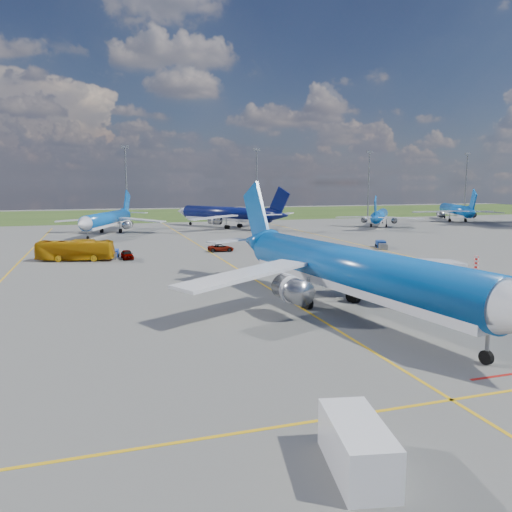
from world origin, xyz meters
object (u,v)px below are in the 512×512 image
object	(u,v)px
apron_bus	(75,250)
baggage_tug_c	(113,254)
bg_jet_nnw	(108,234)
service_car_b	(221,248)
uld_container	(446,301)
service_van	(357,447)
baggage_tug_w	(312,258)
bg_jet_ene	(455,221)
baggage_tug_e	(382,245)
service_car_a	(127,255)
warning_post	(476,268)
main_airliner	(349,312)
service_car_c	(282,255)
bg_jet_n	(226,228)
bg_jet_ne	(379,226)

from	to	relation	value
apron_bus	baggage_tug_c	size ratio (longest dim) A/B	2.25
bg_jet_nnw	service_car_b	bearing A→B (deg)	-44.42
uld_container	service_van	distance (m)	29.64
apron_bus	service_car_b	bearing A→B (deg)	-68.06
bg_jet_nnw	baggage_tug_w	distance (m)	60.83
bg_jet_ene	service_van	world-z (taller)	bg_jet_ene
service_van	baggage_tug_e	size ratio (longest dim) A/B	0.87
service_van	service_car_a	world-z (taller)	service_van
apron_bus	baggage_tug_w	xyz separation A→B (m)	(34.48, -12.09, -1.06)
bg_jet_nnw	baggage_tug_e	bearing A→B (deg)	-21.62
warning_post	baggage_tug_c	world-z (taller)	warning_post
main_airliner	warning_post	bearing A→B (deg)	13.81
bg_jet_nnw	apron_bus	distance (m)	41.83
main_airliner	uld_container	distance (m)	9.30
service_car_b	apron_bus	bearing A→B (deg)	99.26
service_car_a	baggage_tug_e	size ratio (longest dim) A/B	0.75
service_van	baggage_tug_c	size ratio (longest dim) A/B	0.94
bg_jet_nnw	baggage_tug_c	size ratio (longest dim) A/B	7.24
uld_container	service_car_b	size ratio (longest dim) A/B	0.50
service_car_a	service_car_b	size ratio (longest dim) A/B	0.92
service_car_a	baggage_tug_w	bearing A→B (deg)	-27.13
apron_bus	service_car_c	xyz separation A→B (m)	(30.83, -8.41, -0.90)
service_car_b	bg_jet_n	bearing A→B (deg)	-13.78
bg_jet_n	uld_container	bearing A→B (deg)	55.32
warning_post	bg_jet_ene	xyz separation A→B (m)	(62.46, 80.32, -1.50)
uld_container	baggage_tug_c	distance (m)	53.20
bg_jet_nnw	main_airliner	world-z (taller)	main_airliner
service_car_b	baggage_tug_c	world-z (taller)	service_car_b
bg_jet_ne	service_car_a	size ratio (longest dim) A/B	7.73
bg_jet_ne	baggage_tug_e	xyz separation A→B (m)	(-24.15, -40.40, 0.57)
service_car_b	bg_jet_ne	bearing A→B (deg)	-54.52
apron_bus	service_van	bearing A→B (deg)	-154.00
bg_jet_ene	apron_bus	bearing A→B (deg)	47.97
service_car_a	service_car_b	bearing A→B (deg)	9.71
warning_post	bg_jet_nnw	world-z (taller)	bg_jet_nnw
warning_post	baggage_tug_w	bearing A→B (deg)	124.70
bg_jet_n	service_van	distance (m)	114.42
service_car_a	baggage_tug_c	xyz separation A→B (m)	(-2.02, 2.54, -0.19)
bg_jet_ne	service_van	bearing A→B (deg)	94.15
main_airliner	service_car_c	world-z (taller)	main_airliner
service_car_c	baggage_tug_e	size ratio (longest dim) A/B	0.88
service_car_a	baggage_tug_c	bearing A→B (deg)	124.31
service_car_a	service_car_b	world-z (taller)	service_car_a
bg_jet_ne	baggage_tug_w	size ratio (longest dim) A/B	5.91
bg_jet_ne	service_car_b	distance (m)	64.68
bg_jet_ene	service_van	bearing A→B (deg)	73.40
bg_jet_ene	service_car_c	distance (m)	98.01
service_car_c	warning_post	bearing A→B (deg)	-23.78
warning_post	bg_jet_ene	world-z (taller)	bg_jet_ene
service_car_a	baggage_tug_w	xyz separation A→B (m)	(26.79, -11.36, -0.15)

